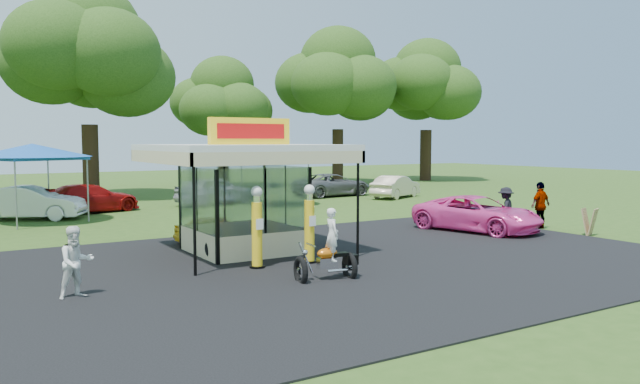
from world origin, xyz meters
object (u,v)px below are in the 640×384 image
(gas_pump_left, at_px, (257,229))
(kiosk_car, at_px, (217,229))
(spectator_east_b, at_px, (540,205))
(spectator_east_a, at_px, (506,209))
(bg_car_a, at_px, (31,203))
(tent_east, at_px, (275,158))
(bg_car_b, at_px, (90,198))
(bg_car_d, at_px, (332,185))
(a_frame_sign, at_px, (589,222))
(tent_west, at_px, (32,151))
(motorcycle, at_px, (330,251))
(spectator_west, at_px, (76,262))
(bg_car_c, at_px, (215,190))
(gas_pump_right, at_px, (309,226))
(pink_sedan, at_px, (477,214))
(gas_station_kiosk, at_px, (243,196))
(bg_car_e, at_px, (396,187))

(gas_pump_left, relative_size, kiosk_car, 0.81)
(spectator_east_b, bearing_deg, spectator_east_a, -25.35)
(spectator_east_a, distance_m, bg_car_a, 20.36)
(spectator_east_b, relative_size, tent_east, 0.46)
(gas_pump_left, relative_size, bg_car_b, 0.47)
(spectator_east_a, xyz_separation_m, bg_car_d, (2.39, 16.19, -0.13))
(a_frame_sign, bearing_deg, tent_east, 86.24)
(spectator_east_b, distance_m, tent_west, 21.21)
(motorcycle, height_order, tent_east, tent_east)
(a_frame_sign, bearing_deg, motorcycle, 164.85)
(spectator_west, distance_m, bg_car_c, 20.45)
(gas_pump_right, relative_size, spectator_east_b, 1.21)
(gas_pump_left, distance_m, spectator_west, 4.87)
(gas_pump_right, bearing_deg, pink_sedan, 12.94)
(motorcycle, xyz_separation_m, bg_car_b, (-1.93, 18.58, -0.04))
(bg_car_a, bearing_deg, motorcycle, -137.20)
(gas_pump_right, distance_m, tent_west, 15.13)
(gas_pump_right, relative_size, tent_east, 0.56)
(kiosk_car, xyz_separation_m, tent_west, (-4.55, 9.20, 2.57))
(tent_west, bearing_deg, pink_sedan, -40.38)
(pink_sedan, distance_m, spectator_east_a, 1.33)
(gas_station_kiosk, distance_m, bg_car_a, 13.31)
(gas_pump_left, xyz_separation_m, spectator_west, (-4.80, -0.74, -0.28))
(kiosk_car, height_order, bg_car_d, bg_car_d)
(a_frame_sign, bearing_deg, bg_car_b, 108.31)
(spectator_east_b, height_order, bg_car_a, spectator_east_b)
(spectator_west, relative_size, bg_car_b, 0.33)
(gas_pump_left, distance_m, spectator_east_b, 13.05)
(spectator_west, bearing_deg, tent_east, 38.39)
(kiosk_car, height_order, tent_west, tent_west)
(motorcycle, xyz_separation_m, spectator_west, (-5.74, 1.47, 0.07))
(gas_station_kiosk, height_order, bg_car_a, gas_station_kiosk)
(bg_car_d, bearing_deg, motorcycle, 142.07)
(spectator_east_a, height_order, bg_car_a, spectator_east_a)
(gas_pump_left, height_order, bg_car_e, gas_pump_left)
(gas_station_kiosk, height_order, bg_car_e, gas_station_kiosk)
(gas_station_kiosk, xyz_separation_m, tent_west, (-4.55, 11.41, 1.27))
(spectator_west, height_order, spectator_east_a, spectator_east_a)
(gas_station_kiosk, bearing_deg, bg_car_d, 49.20)
(tent_west, bearing_deg, bg_car_d, 12.49)
(pink_sedan, height_order, bg_car_e, pink_sedan)
(gas_pump_left, bearing_deg, bg_car_a, 104.30)
(pink_sedan, relative_size, tent_west, 1.03)
(spectator_east_a, distance_m, bg_car_b, 19.39)
(spectator_east_a, relative_size, bg_car_d, 0.33)
(gas_pump_left, height_order, tent_east, tent_east)
(gas_pump_left, xyz_separation_m, tent_east, (8.30, 14.76, 1.46))
(pink_sedan, bearing_deg, bg_car_e, 49.96)
(bg_car_a, bearing_deg, a_frame_sign, -105.96)
(pink_sedan, relative_size, tent_east, 1.23)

